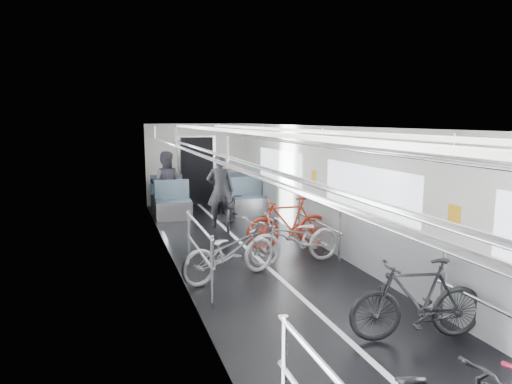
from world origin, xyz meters
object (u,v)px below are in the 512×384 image
(bike_right_far, at_px, (289,223))
(bike_aisle, at_px, (230,210))
(bike_right_near, at_px, (417,300))
(person_standing, at_px, (220,191))
(bike_left_far, at_px, (230,251))
(person_seated, at_px, (166,184))
(bike_right_mid, at_px, (295,238))

(bike_right_far, xyz_separation_m, bike_aisle, (-0.65, 2.04, -0.08))
(bike_right_near, xyz_separation_m, bike_aisle, (-0.63, 5.99, -0.05))
(person_standing, bearing_deg, bike_right_near, 111.55)
(bike_right_near, bearing_deg, bike_left_far, -138.52)
(bike_right_near, bearing_deg, bike_right_far, -168.67)
(bike_left_far, xyz_separation_m, person_seated, (-0.35, 5.21, 0.40))
(bike_aisle, bearing_deg, bike_right_mid, -65.06)
(person_standing, bearing_deg, bike_left_far, 92.45)
(person_standing, relative_size, person_seated, 1.03)
(bike_right_near, distance_m, bike_right_mid, 3.05)
(bike_aisle, distance_m, person_standing, 0.50)
(bike_right_mid, relative_size, person_seated, 1.02)
(bike_right_near, relative_size, bike_aisle, 0.98)
(bike_left_far, distance_m, bike_right_far, 2.02)
(bike_right_mid, bearing_deg, person_seated, -164.05)
(bike_right_far, bearing_deg, bike_right_mid, -10.91)
(bike_right_near, height_order, person_seated, person_seated)
(bike_right_near, xyz_separation_m, bike_right_mid, (-0.22, 3.04, -0.03))
(bike_left_far, relative_size, person_standing, 0.99)
(bike_right_near, height_order, bike_aisle, bike_right_near)
(bike_right_mid, relative_size, bike_aisle, 1.06)
(bike_right_mid, xyz_separation_m, bike_aisle, (-0.41, 2.95, -0.03))
(bike_right_near, relative_size, person_standing, 0.92)
(bike_left_far, relative_size, person_seated, 1.02)
(bike_aisle, distance_m, person_seated, 2.28)
(person_standing, bearing_deg, bike_aisle, 166.77)
(bike_aisle, height_order, person_seated, person_seated)
(bike_right_mid, height_order, bike_right_far, bike_right_far)
(bike_right_near, height_order, bike_right_far, bike_right_far)
(bike_left_far, distance_m, bike_right_near, 3.05)
(person_standing, bearing_deg, bike_right_mid, 115.00)
(bike_aisle, height_order, person_standing, person_standing)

